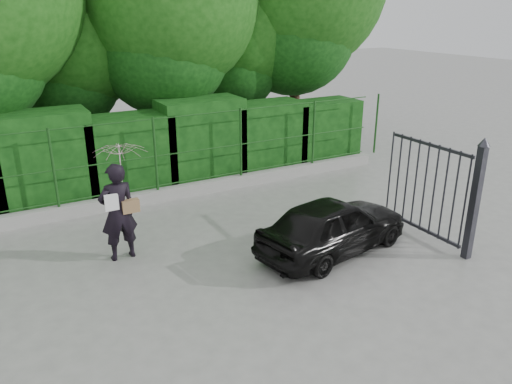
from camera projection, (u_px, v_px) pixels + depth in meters
ground at (221, 290)px, 8.45m from camera, size 80.00×80.00×0.00m
kerb at (142, 198)px, 12.10m from camera, size 14.00×0.25×0.30m
fence at (148, 155)px, 11.83m from camera, size 14.13×0.06×1.80m
hedge at (126, 153)px, 12.59m from camera, size 14.20×1.20×2.27m
trees at (135, 3)px, 13.72m from camera, size 17.10×6.15×8.08m
gate at (454, 192)px, 9.53m from camera, size 0.22×2.33×2.36m
woman at (120, 185)px, 9.12m from camera, size 1.00×1.00×2.22m
car at (333, 225)px, 9.60m from camera, size 3.46×1.90×1.11m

